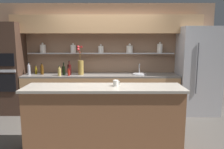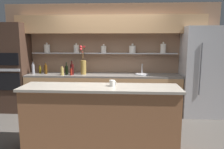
# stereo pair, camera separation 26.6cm
# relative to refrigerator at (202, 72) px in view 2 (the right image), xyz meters

# --- Properties ---
(ground_plane) EXTENTS (12.00, 12.00, 0.00)m
(ground_plane) POSITION_rel_refrigerator_xyz_m (-2.15, -1.20, -1.01)
(ground_plane) COLOR #4C4742
(back_wall_unit) EXTENTS (5.20, 0.44, 2.60)m
(back_wall_unit) POSITION_rel_refrigerator_xyz_m (-2.15, 0.33, 0.54)
(back_wall_unit) COLOR #937056
(back_wall_unit) RESTS_ON ground_plane
(back_counter_unit) EXTENTS (3.63, 0.62, 0.92)m
(back_counter_unit) POSITION_rel_refrigerator_xyz_m (-2.29, 0.04, -0.55)
(back_counter_unit) COLOR tan
(back_counter_unit) RESTS_ON ground_plane
(island_counter) EXTENTS (2.48, 0.61, 1.02)m
(island_counter) POSITION_rel_refrigerator_xyz_m (-2.15, -1.74, -0.50)
(island_counter) COLOR #99603D
(island_counter) RESTS_ON ground_plane
(refrigerator) EXTENTS (0.91, 0.73, 2.03)m
(refrigerator) POSITION_rel_refrigerator_xyz_m (0.00, 0.00, 0.00)
(refrigerator) COLOR #B7B7BC
(refrigerator) RESTS_ON ground_plane
(oven_tower) EXTENTS (0.62, 0.64, 2.12)m
(oven_tower) POSITION_rel_refrigerator_xyz_m (-4.43, 0.04, 0.05)
(oven_tower) COLOR #3D281E
(oven_tower) RESTS_ON ground_plane
(flower_vase) EXTENTS (0.14, 0.18, 0.68)m
(flower_vase) POSITION_rel_refrigerator_xyz_m (-2.76, 0.02, 0.12)
(flower_vase) COLOR olive
(flower_vase) RESTS_ON back_counter_unit
(sink_fixture) EXTENTS (0.33, 0.33, 0.25)m
(sink_fixture) POSITION_rel_refrigerator_xyz_m (-1.36, 0.05, -0.07)
(sink_fixture) COLOR #B7B7BC
(sink_fixture) RESTS_ON back_counter_unit
(bottle_spirit_0) EXTENTS (0.08, 0.08, 0.23)m
(bottle_spirit_0) POSITION_rel_refrigerator_xyz_m (-3.22, -0.13, -0.00)
(bottle_spirit_0) COLOR tan
(bottle_spirit_0) RESTS_ON back_counter_unit
(bottle_wine_1) EXTENTS (0.08, 0.08, 0.34)m
(bottle_wine_1) POSITION_rel_refrigerator_xyz_m (-3.01, -0.04, 0.03)
(bottle_wine_1) COLOR #380C0C
(bottle_wine_1) RESTS_ON back_counter_unit
(bottle_oil_2) EXTENTS (0.06, 0.06, 0.21)m
(bottle_oil_2) POSITION_rel_refrigerator_xyz_m (-3.84, 0.10, -0.01)
(bottle_oil_2) COLOR brown
(bottle_oil_2) RESTS_ON back_counter_unit
(bottle_spirit_3) EXTENTS (0.07, 0.07, 0.27)m
(bottle_spirit_3) POSITION_rel_refrigerator_xyz_m (-3.68, 0.04, 0.02)
(bottle_spirit_3) COLOR #4C2D0C
(bottle_spirit_3) RESTS_ON back_counter_unit
(bottle_spirit_4) EXTENTS (0.07, 0.07, 0.29)m
(bottle_spirit_4) POSITION_rel_refrigerator_xyz_m (-3.98, 0.02, 0.03)
(bottle_spirit_4) COLOR gray
(bottle_spirit_4) RESTS_ON back_counter_unit
(bottle_wine_5) EXTENTS (0.07, 0.07, 0.30)m
(bottle_wine_5) POSITION_rel_refrigerator_xyz_m (-3.14, -0.05, 0.01)
(bottle_wine_5) COLOR black
(bottle_wine_5) RESTS_ON back_counter_unit
(bottle_sauce_6) EXTENTS (0.05, 0.05, 0.19)m
(bottle_sauce_6) POSITION_rel_refrigerator_xyz_m (-3.01, -0.13, -0.02)
(bottle_sauce_6) COLOR maroon
(bottle_sauce_6) RESTS_ON back_counter_unit
(coffee_mug) EXTENTS (0.11, 0.09, 0.10)m
(coffee_mug) POSITION_rel_refrigerator_xyz_m (-1.96, -1.71, 0.05)
(coffee_mug) COLOR silver
(coffee_mug) RESTS_ON island_counter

